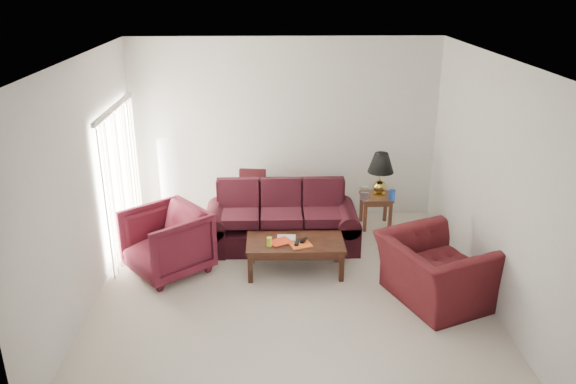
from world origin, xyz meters
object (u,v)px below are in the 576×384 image
object	(u,v)px
armchair_left	(167,242)
armchair_right	(435,271)
floor_lamp	(166,182)
sofa	(281,217)
coffee_table	(295,256)
end_table	(375,211)

from	to	relation	value
armchair_left	armchair_right	bearing A→B (deg)	36.87
floor_lamp	armchair_right	world-z (taller)	floor_lamp
sofa	armchair_right	size ratio (longest dim) A/B	1.81
sofa	coffee_table	bearing A→B (deg)	-78.47
end_table	coffee_table	bearing A→B (deg)	-132.99
coffee_table	end_table	bearing A→B (deg)	28.98
armchair_left	armchair_right	xyz separation A→B (m)	(3.49, -0.84, -0.04)
coffee_table	armchair_left	bearing A→B (deg)	160.03
end_table	floor_lamp	world-z (taller)	floor_lamp
sofa	end_table	xyz separation A→B (m)	(1.56, 0.66, -0.20)
floor_lamp	armchair_right	size ratio (longest dim) A/B	1.15
sofa	armchair_left	distance (m)	1.76
sofa	floor_lamp	xyz separation A→B (m)	(-1.86, 0.88, 0.26)
floor_lamp	sofa	bearing A→B (deg)	-25.46
floor_lamp	armchair_right	xyz separation A→B (m)	(3.76, -2.48, -0.32)
floor_lamp	coffee_table	bearing A→B (deg)	-39.95
floor_lamp	armchair_left	distance (m)	1.69
armchair_left	armchair_right	world-z (taller)	armchair_left
armchair_left	coffee_table	size ratio (longest dim) A/B	0.75
armchair_right	armchair_left	bearing A→B (deg)	53.97
end_table	floor_lamp	distance (m)	3.45
sofa	end_table	bearing A→B (deg)	22.33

